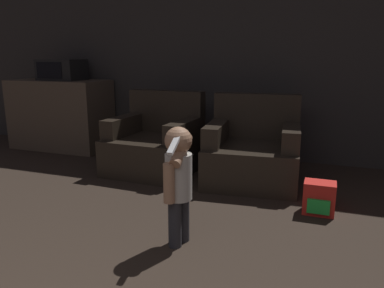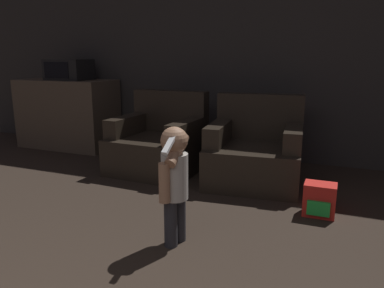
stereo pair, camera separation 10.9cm
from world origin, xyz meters
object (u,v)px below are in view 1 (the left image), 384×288
Objects in this scene: armchair_left at (156,144)px; person_toddler at (178,177)px; armchair_right at (253,152)px; toy_backpack at (319,198)px; microwave at (62,70)px.

armchair_left is 1.71m from person_toddler.
toy_backpack is (0.66, -0.62, -0.17)m from armchair_right.
armchair_left is 1.06m from armchair_right.
person_toddler is 1.44× the size of microwave.
toy_backpack is (1.72, -0.62, -0.17)m from armchair_left.
microwave reaches higher than armchair_right.
person_toddler is at bearing -57.53° from armchair_left.
microwave is (-3.30, 1.13, 0.92)m from toy_backpack.
armchair_right reaches higher than person_toddler.
armchair_right is 3.67× the size of toy_backpack.
microwave reaches higher than toy_backpack.
toy_backpack is at bearing -48.55° from armchair_right.
person_toddler is 3.19m from microwave.
toy_backpack is at bearing -17.76° from armchair_left.
toy_backpack is 3.61m from microwave.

